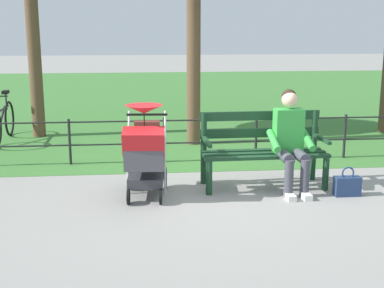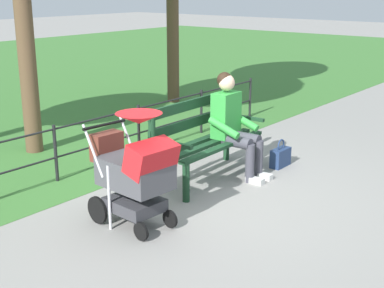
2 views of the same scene
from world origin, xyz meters
name	(u,v)px [view 2 (image 2 of 2)]	position (x,y,z in m)	size (l,w,h in m)	color
ground_plane	(184,191)	(0.00, 0.00, 0.00)	(60.00, 60.00, 0.00)	gray
park_bench	(204,136)	(-0.51, -0.12, 0.53)	(1.61, 0.64, 0.96)	#193D23
person_on_bench	(233,122)	(-0.81, 0.11, 0.68)	(0.54, 0.74, 1.28)	#42424C
stroller	(135,169)	(1.01, 0.23, 0.59)	(0.56, 0.92, 1.15)	black
handbag	(280,157)	(-1.46, 0.42, 0.13)	(0.32, 0.14, 0.37)	navy
park_fence	(100,136)	(0.00, -1.40, 0.42)	(7.13, 0.04, 0.70)	black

